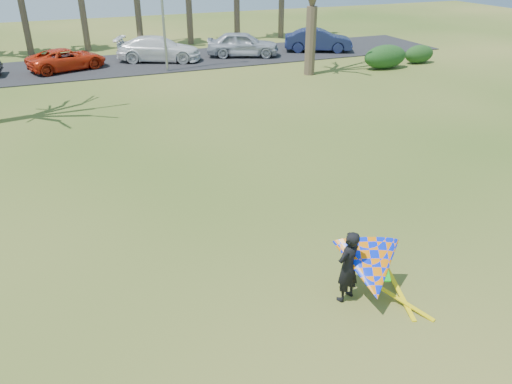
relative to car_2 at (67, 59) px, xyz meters
name	(u,v)px	position (x,y,z in m)	size (l,w,h in m)	color
ground	(285,263)	(3.79, -24.64, -0.73)	(100.00, 100.00, 0.00)	#224E11
parking_strip	(128,64)	(3.79, 0.36, -0.70)	(46.00, 7.00, 0.06)	black
hedge_near	(385,57)	(19.05, -7.04, 0.03)	(3.02, 1.37, 1.51)	#163C16
hedge_far	(419,54)	(22.13, -6.54, -0.12)	(2.19, 1.03, 1.21)	#183D16
car_2	(67,59)	(0.00, 0.00, 0.00)	(2.21, 4.80, 1.33)	red
car_3	(159,49)	(5.97, 0.44, 0.15)	(2.28, 5.62, 1.63)	white
car_4	(243,44)	(11.82, -0.19, 0.19)	(2.03, 5.04, 1.72)	#AAAEB8
car_5	(318,40)	(17.65, -0.58, 0.15)	(1.72, 4.94, 1.63)	#182049
kite_flyer	(369,269)	(4.86, -26.64, 0.12)	(2.13, 2.39, 2.02)	black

